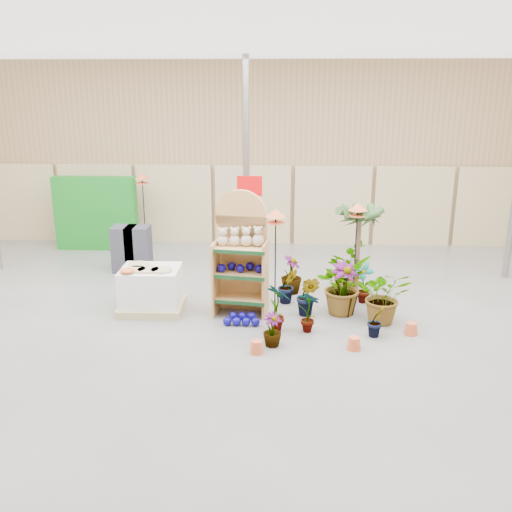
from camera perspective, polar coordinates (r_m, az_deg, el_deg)
The scene contains 25 objects.
room at distance 9.31m, azimuth -2.04°, elevation 6.12°, with size 15.20×12.10×4.70m.
display_shelf at distance 10.05m, azimuth -1.51°, elevation -0.16°, with size 0.99×0.70×2.20m.
teddy_bears at distance 9.84m, azimuth -1.41°, elevation 1.81°, with size 0.81×0.21×0.35m.
gazing_balls_shelf at distance 9.97m, azimuth -1.56°, elevation -1.17°, with size 0.81×0.28×0.15m.
gazing_balls_floor at distance 9.83m, azimuth -1.43°, elevation -6.35°, with size 0.63×0.39×0.15m.
pallet_stack at distance 10.43m, azimuth -10.45°, elevation -3.31°, with size 1.14×0.96×0.84m.
charcoal_planters at distance 12.67m, azimuth -12.32°, elevation 0.71°, with size 0.80×0.50×1.00m.
trellis_stock at distance 14.49m, azimuth -15.70°, elevation 4.13°, with size 2.00×0.30×1.80m, color #13731C.
offer_sign at distance 11.46m, azimuth -0.64°, elevation 4.90°, with size 0.50×0.08×2.20m.
bird_table_front at distance 9.62m, azimuth 1.99°, elevation 3.94°, with size 0.34×0.34×1.94m.
bird_table_right at distance 10.64m, azimuth 10.12°, elevation 4.55°, with size 0.34×0.34×1.86m.
bird_table_back at distance 13.71m, azimuth -11.32°, elevation 7.56°, with size 0.34×0.34×1.94m.
palm at distance 11.05m, azimuth 10.32°, elevation 4.09°, with size 0.70×0.70×1.82m.
potted_plant_0 at distance 9.43m, azimuth 2.17°, elevation -5.13°, with size 0.44×0.30×0.84m, color #2D4C23.
potted_plant_1 at distance 10.09m, azimuth 5.22°, elevation -3.97°, with size 0.41×0.33×0.74m, color #2D4C23.
potted_plant_2 at distance 10.23m, azimuth 8.58°, elevation -2.93°, with size 0.93×0.80×1.03m, color #2D4C23.
potted_plant_3 at distance 10.19m, azimuth 8.73°, elevation -3.25°, with size 0.53×0.53×0.95m, color #2D4C23.
potted_plant_4 at distance 10.82m, azimuth 10.64°, elevation -2.65°, with size 0.41×0.28×0.77m, color #2D4C23.
potted_plant_5 at distance 10.64m, azimuth 3.20°, elevation -2.95°, with size 0.38×0.30×0.68m, color #2D4C23.
potted_plant_6 at distance 11.38m, azimuth 8.96°, elevation -1.12°, with size 0.85×0.73×0.94m, color #2D4C23.
potted_plant_7 at distance 8.96m, azimuth 1.64°, elevation -7.40°, with size 0.30×0.30×0.54m, color #2D4C23.
potted_plant_8 at distance 9.45m, azimuth 5.27°, elevation -5.52°, with size 0.38×0.26×0.73m, color #2D4C23.
potted_plant_9 at distance 9.48m, azimuth 11.92°, elevation -6.37°, with size 0.29×0.24×0.53m, color #2D4C23.
potted_plant_10 at distance 9.97m, azimuth 12.70°, elevation -3.92°, with size 0.86×0.75×0.96m, color #2D4C23.
potted_plant_11 at distance 11.14m, azimuth 3.55°, elevation -1.86°, with size 0.42×0.42×0.75m, color #2D4C23.
Camera 1 is at (0.78, -8.20, 3.97)m, focal length 40.00 mm.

